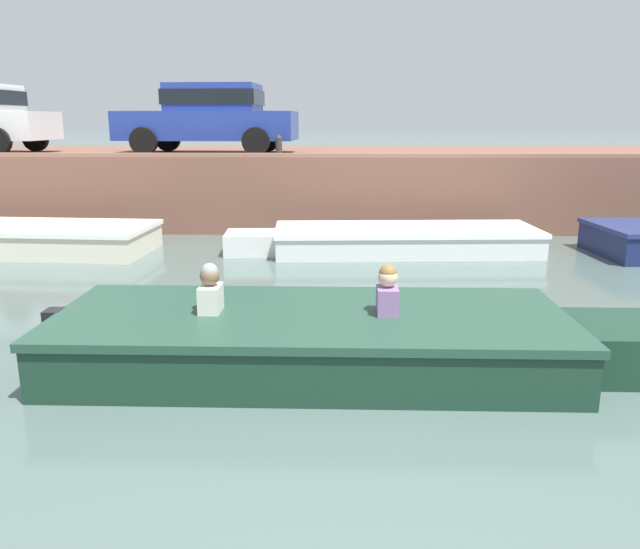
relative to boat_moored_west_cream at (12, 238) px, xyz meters
The scene contains 8 objects.
ground_plane 7.58m from the boat_moored_west_cream, 35.17° to the right, with size 400.00×400.00×0.00m, color #4C605B.
far_quay_wall 7.85m from the boat_moored_west_cream, 37.77° to the left, with size 60.00×6.00×1.63m, color brown.
far_wall_coping 6.64m from the boat_moored_west_cream, 17.21° to the left, with size 60.00×0.24×0.08m, color #925F4C.
boat_moored_west_cream is the anchor object (origin of this frame).
boat_moored_central_white 7.06m from the boat_moored_west_cream, ahead, with size 5.75×1.92×0.46m.
motorboat_passing 8.10m from the boat_moored_west_cream, 42.30° to the right, with size 6.06×1.98×1.05m.
car_left_inner_blue 5.14m from the boat_moored_west_cream, 47.45° to the left, with size 4.07×2.06×1.54m.
mooring_bollard_mid 5.47m from the boat_moored_west_cream, 23.08° to the left, with size 0.15×0.15×0.45m.
Camera 1 is at (-0.23, -0.71, 2.38)m, focal length 35.00 mm.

